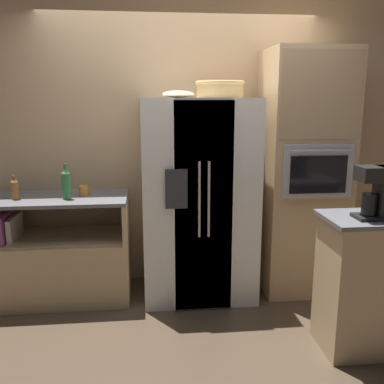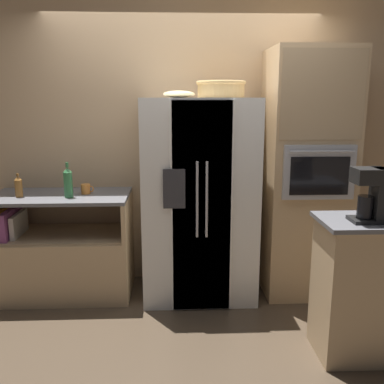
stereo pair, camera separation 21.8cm
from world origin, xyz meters
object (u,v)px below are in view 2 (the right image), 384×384
wicker_basket (221,89)px  coffee_maker (372,192)px  refrigerator (199,200)px  fruit_bowl (179,94)px  mug (86,189)px  wall_oven (306,174)px  bottle_tall (68,182)px  bottle_short (19,186)px

wicker_basket → coffee_maker: 1.54m
refrigerator → fruit_bowl: (-0.17, -0.00, 0.91)m
wicker_basket → mug: (-1.18, 0.05, -0.87)m
mug → coffee_maker: (2.04, -1.14, 0.20)m
wicker_basket → mug: wicker_basket is taller
wall_oven → fruit_bowl: size_ratio=8.17×
fruit_bowl → bottle_tall: (-0.95, -0.05, -0.73)m
mug → coffee_maker: coffee_maker is taller
refrigerator → mug: 1.01m
wicker_basket → mug: 1.47m
bottle_tall → refrigerator: bearing=2.9°
fruit_bowl → mug: 1.17m
bottle_tall → mug: (0.12, 0.13, -0.09)m
wall_oven → bottle_short: bearing=-178.5°
bottle_tall → mug: bearing=47.3°
refrigerator → mug: refrigerator is taller
fruit_bowl → bottle_tall: fruit_bowl is taller
wall_oven → wicker_basket: size_ratio=5.21×
wall_oven → refrigerator: bearing=-177.5°
coffee_maker → wall_oven: bearing=94.2°
bottle_short → fruit_bowl: bearing=0.8°
refrigerator → bottle_short: size_ratio=8.61×
refrigerator → wall_oven: bearing=2.5°
wall_oven → mug: (-1.96, 0.03, -0.12)m
refrigerator → wicker_basket: wicker_basket is taller
wall_oven → wicker_basket: wall_oven is taller
wall_oven → bottle_short: wall_oven is taller
bottle_short → wicker_basket: bearing=1.6°
bottle_tall → coffee_maker: (2.16, -1.01, 0.11)m
mug → wall_oven: bearing=-1.0°
refrigerator → fruit_bowl: size_ratio=6.61×
bottle_short → wall_oven: bearing=1.5°
refrigerator → bottle_tall: (-1.12, -0.06, 0.18)m
wicker_basket → refrigerator: bearing=-171.7°
wicker_basket → fruit_bowl: wicker_basket is taller
bottle_short → refrigerator: bearing=0.9°
wicker_basket → bottle_short: bearing=-178.4°
refrigerator → bottle_tall: 1.14m
wicker_basket → fruit_bowl: (-0.36, -0.03, -0.05)m
bottle_tall → coffee_maker: coffee_maker is taller
fruit_bowl → wicker_basket: bearing=4.8°
coffee_maker → bottle_tall: bearing=154.9°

